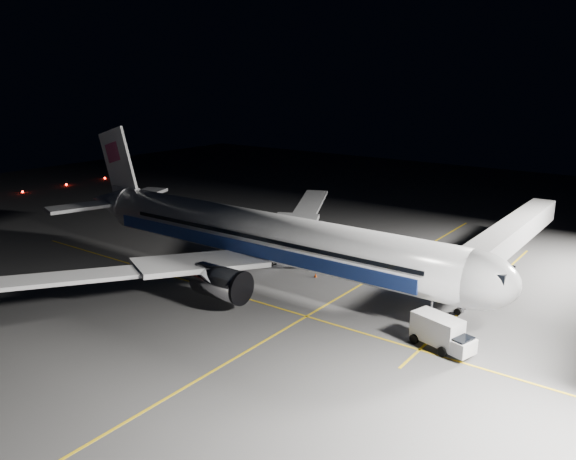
% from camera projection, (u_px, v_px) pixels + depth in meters
% --- Properties ---
extents(ground, '(200.00, 200.00, 0.00)m').
position_uv_depth(ground, '(266.00, 279.00, 66.30)').
color(ground, '#4C4C4F').
rests_on(ground, ground).
extents(guide_line_main, '(0.25, 80.00, 0.01)m').
position_uv_depth(guide_line_main, '(338.00, 298.00, 60.57)').
color(guide_line_main, gold).
rests_on(guide_line_main, ground).
extents(guide_line_cross, '(70.00, 0.25, 0.01)m').
position_uv_depth(guide_line_cross, '(232.00, 294.00, 61.65)').
color(guide_line_cross, gold).
rests_on(guide_line_cross, ground).
extents(guide_line_side, '(0.25, 40.00, 0.01)m').
position_uv_depth(guide_line_side, '(479.00, 295.00, 61.46)').
color(guide_line_side, gold).
rests_on(guide_line_side, ground).
extents(airliner, '(61.48, 54.22, 16.64)m').
position_uv_depth(airliner, '(258.00, 235.00, 65.56)').
color(airliner, silver).
rests_on(airliner, ground).
extents(jet_bridge, '(3.60, 34.40, 6.30)m').
position_uv_depth(jet_bridge, '(505.00, 238.00, 66.51)').
color(jet_bridge, '#B2B2B7').
rests_on(jet_bridge, ground).
extents(service_truck, '(6.04, 3.74, 2.89)m').
position_uv_depth(service_truck, '(442.00, 332.00, 48.93)').
color(service_truck, silver).
rests_on(service_truck, ground).
extents(baggage_tug, '(3.13, 2.89, 1.83)m').
position_uv_depth(baggage_tug, '(310.00, 252.00, 73.46)').
color(baggage_tug, black).
rests_on(baggage_tug, ground).
extents(safety_cone_a, '(0.43, 0.43, 0.65)m').
position_uv_depth(safety_cone_a, '(325.00, 267.00, 69.62)').
color(safety_cone_a, '#E24409').
rests_on(safety_cone_a, ground).
extents(safety_cone_b, '(0.34, 0.34, 0.52)m').
position_uv_depth(safety_cone_b, '(316.00, 275.00, 66.82)').
color(safety_cone_b, '#E24409').
rests_on(safety_cone_b, ground).
extents(safety_cone_c, '(0.41, 0.41, 0.61)m').
position_uv_depth(safety_cone_c, '(311.00, 244.00, 78.84)').
color(safety_cone_c, '#E24409').
rests_on(safety_cone_c, ground).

